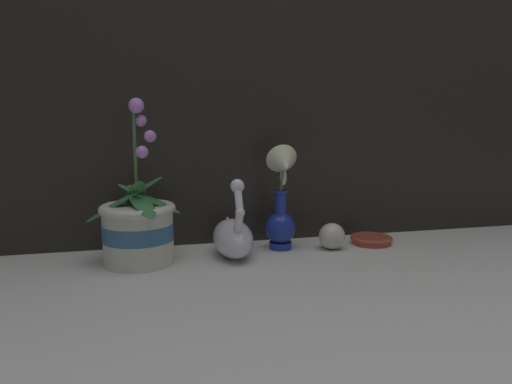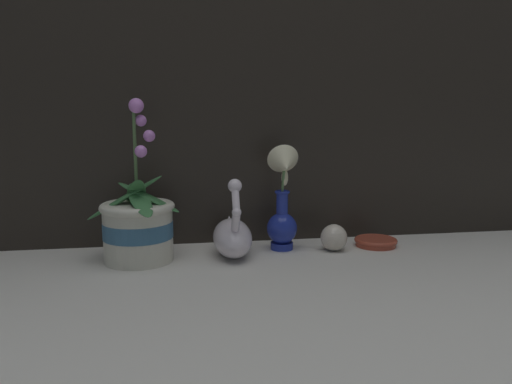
% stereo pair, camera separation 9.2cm
% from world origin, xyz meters
% --- Properties ---
extents(ground_plane, '(2.80, 2.80, 0.00)m').
position_xyz_m(ground_plane, '(0.00, 0.00, 0.00)').
color(ground_plane, beige).
extents(window_backdrop, '(2.80, 0.03, 1.20)m').
position_xyz_m(window_backdrop, '(0.00, 0.28, 0.60)').
color(window_backdrop, black).
rests_on(window_backdrop, ground_plane).
extents(orchid_potted_plant, '(0.23, 0.24, 0.40)m').
position_xyz_m(orchid_potted_plant, '(-0.31, 0.12, 0.09)').
color(orchid_potted_plant, beige).
rests_on(orchid_potted_plant, ground_plane).
extents(swan_figurine, '(0.10, 0.21, 0.21)m').
position_xyz_m(swan_figurine, '(-0.07, 0.13, 0.05)').
color(swan_figurine, white).
rests_on(swan_figurine, ground_plane).
extents(blue_vase, '(0.08, 0.11, 0.28)m').
position_xyz_m(blue_vase, '(0.07, 0.16, 0.12)').
color(blue_vase, navy).
rests_on(blue_vase, ground_plane).
extents(glass_sphere, '(0.07, 0.07, 0.07)m').
position_xyz_m(glass_sphere, '(0.20, 0.13, 0.04)').
color(glass_sphere, beige).
rests_on(glass_sphere, ground_plane).
extents(amber_dish, '(0.12, 0.12, 0.02)m').
position_xyz_m(amber_dish, '(0.33, 0.16, 0.01)').
color(amber_dish, '#A8422D').
rests_on(amber_dish, ground_plane).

